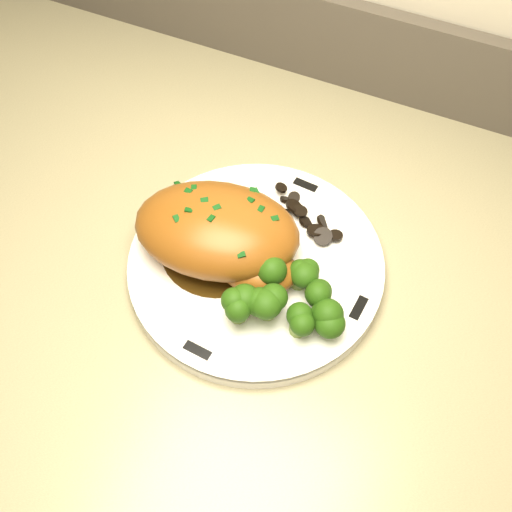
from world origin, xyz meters
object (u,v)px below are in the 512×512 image
at_px(plate, 256,266).
at_px(chicken_breast, 222,234).
at_px(broccoli_florets, 289,297).
at_px(counter, 452,491).

xyz_separation_m(plate, chicken_breast, (-0.04, -0.00, 0.04)).
relative_size(chicken_breast, broccoli_florets, 1.75).
bearing_deg(broccoli_florets, plate, 143.44).
bearing_deg(chicken_breast, plate, -5.29).
distance_m(counter, broccoli_florets, 0.55).
relative_size(counter, chicken_breast, 10.24).
bearing_deg(plate, chicken_breast, -173.83).
bearing_deg(broccoli_florets, chicken_breast, 158.65).
bearing_deg(plate, counter, 0.80).
xyz_separation_m(chicken_breast, broccoli_florets, (0.09, -0.04, -0.01)).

